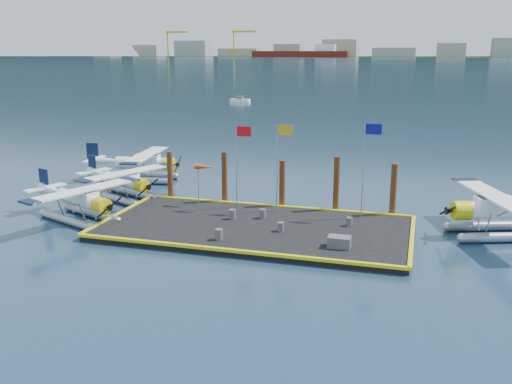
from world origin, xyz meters
TOP-DOWN VIEW (x-y plane):
  - ground at (0.00, 0.00)m, footprint 4000.00×4000.00m
  - dock at (0.00, 0.00)m, footprint 20.00×10.00m
  - dock_bumpers at (0.00, 0.00)m, footprint 20.25×10.25m
  - seaplane_a at (-12.16, -1.27)m, footprint 8.30×8.77m
  - seaplane_b at (-12.27, 4.97)m, footprint 8.01×8.40m
  - seaplane_c at (-13.91, 11.36)m, footprint 8.69×9.57m
  - seaplane_d at (15.28, 3.40)m, footprint 9.44×10.04m
  - drum_0 at (-1.90, 1.00)m, footprint 0.48×0.48m
  - drum_1 at (1.93, -0.71)m, footprint 0.42×0.42m
  - drum_2 at (5.97, 1.65)m, footprint 0.41×0.41m
  - drum_3 at (-1.30, -3.38)m, footprint 0.48×0.48m
  - drum_5 at (0.03, 1.76)m, footprint 0.45×0.45m
  - crate at (5.93, -2.69)m, footprint 1.32×0.88m
  - flagpole_red at (-2.29, 3.80)m, footprint 1.14×0.08m
  - flagpole_yellow at (0.70, 3.80)m, footprint 1.14×0.08m
  - flagpole_blue at (6.70, 3.80)m, footprint 1.14×0.08m
  - windsock at (-5.03, 3.80)m, footprint 1.40×0.44m
  - piling_0 at (-8.50, 5.40)m, footprint 0.44×0.44m
  - piling_1 at (-4.00, 5.40)m, footprint 0.44×0.44m
  - piling_2 at (0.50, 5.40)m, footprint 0.44×0.44m
  - piling_3 at (4.50, 5.40)m, footprint 0.44×0.44m
  - piling_4 at (8.50, 5.40)m, footprint 0.44×0.44m

SIDE VIEW (x-z plane):
  - ground at x=0.00m, z-range 0.00..0.00m
  - dock at x=0.00m, z-range 0.00..0.40m
  - dock_bumpers at x=0.00m, z-range 0.40..0.58m
  - drum_2 at x=5.97m, z-range 0.40..0.97m
  - drum_1 at x=1.93m, z-range 0.40..0.99m
  - drum_5 at x=0.03m, z-range 0.40..1.03m
  - crate at x=5.93m, z-range 0.40..1.06m
  - drum_0 at x=-1.90m, z-range 0.40..1.07m
  - drum_3 at x=-1.30m, z-range 0.40..1.08m
  - seaplane_b at x=-12.27m, z-range -0.20..2.88m
  - seaplane_a at x=-12.16m, z-range -0.20..2.97m
  - seaplane_c at x=-13.91m, z-range -0.22..3.17m
  - seaplane_d at x=15.28m, z-range -0.23..3.38m
  - piling_2 at x=0.50m, z-range 0.00..3.80m
  - piling_0 at x=-8.50m, z-range 0.00..4.00m
  - piling_4 at x=8.50m, z-range 0.00..4.00m
  - piling_1 at x=-4.00m, z-range 0.00..4.20m
  - piling_3 at x=4.50m, z-range 0.00..4.30m
  - windsock at x=-5.03m, z-range 1.67..4.79m
  - flagpole_red at x=-2.29m, z-range 1.40..7.40m
  - flagpole_yellow at x=0.70m, z-range 1.41..7.61m
  - flagpole_blue at x=6.70m, z-range 1.44..7.94m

